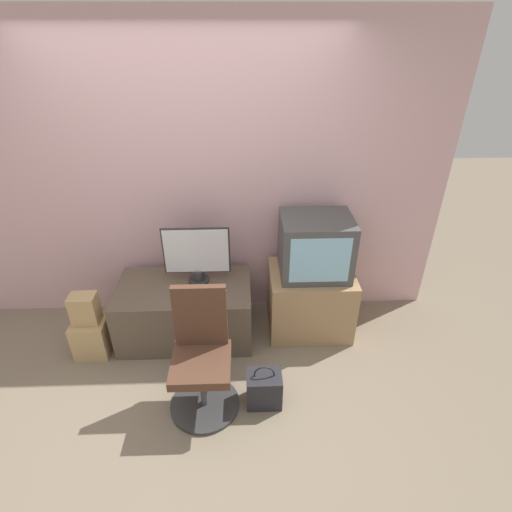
% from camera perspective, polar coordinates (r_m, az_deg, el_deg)
% --- Properties ---
extents(ground_plane, '(12.00, 12.00, 0.00)m').
position_cam_1_polar(ground_plane, '(3.20, -9.50, -21.39)').
color(ground_plane, '#7F705B').
extents(wall_back, '(4.40, 0.05, 2.60)m').
position_cam_1_polar(wall_back, '(3.50, -9.00, 10.39)').
color(wall_back, beige).
rests_on(wall_back, ground_plane).
extents(desk, '(1.15, 0.65, 0.52)m').
position_cam_1_polar(desk, '(3.64, -10.00, -7.68)').
color(desk, brown).
rests_on(desk, ground_plane).
extents(side_stand, '(0.73, 0.57, 0.60)m').
position_cam_1_polar(side_stand, '(3.68, 7.70, -6.28)').
color(side_stand, '#A37F56').
rests_on(side_stand, ground_plane).
extents(main_monitor, '(0.57, 0.18, 0.52)m').
position_cam_1_polar(main_monitor, '(3.40, -8.46, 0.18)').
color(main_monitor, '#2D2D2D').
rests_on(main_monitor, desk).
extents(keyboard, '(0.28, 0.11, 0.01)m').
position_cam_1_polar(keyboard, '(3.40, -8.33, -4.96)').
color(keyboard, white).
rests_on(keyboard, desk).
extents(mouse, '(0.06, 0.04, 0.03)m').
position_cam_1_polar(mouse, '(3.37, -4.70, -4.97)').
color(mouse, silver).
rests_on(mouse, desk).
extents(crt_tv, '(0.59, 0.48, 0.52)m').
position_cam_1_polar(crt_tv, '(3.39, 8.47, 1.42)').
color(crt_tv, '#474747').
rests_on(crt_tv, side_stand).
extents(office_chair, '(0.52, 0.52, 0.97)m').
position_cam_1_polar(office_chair, '(2.96, -7.72, -14.68)').
color(office_chair, '#333333').
rests_on(office_chair, ground_plane).
extents(cardboard_box_lower, '(0.28, 0.27, 0.33)m').
position_cam_1_polar(cardboard_box_lower, '(3.75, -22.31, -10.58)').
color(cardboard_box_lower, tan).
rests_on(cardboard_box_lower, ground_plane).
extents(cardboard_box_upper, '(0.21, 0.15, 0.26)m').
position_cam_1_polar(cardboard_box_upper, '(3.57, -23.26, -6.96)').
color(cardboard_box_upper, tan).
rests_on(cardboard_box_upper, cardboard_box_lower).
extents(handbag, '(0.26, 0.19, 0.37)m').
position_cam_1_polar(handbag, '(3.12, 1.16, -18.41)').
color(handbag, '#232328').
rests_on(handbag, ground_plane).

